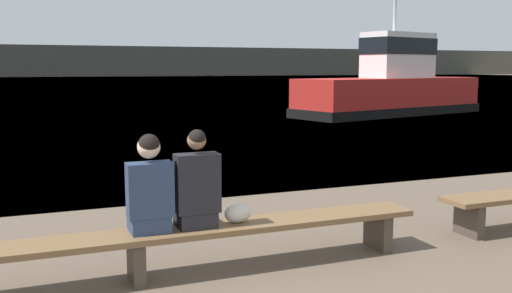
{
  "coord_description": "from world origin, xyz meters",
  "views": [
    {
      "loc": [
        -1.39,
        -2.3,
        2.1
      ],
      "look_at": [
        1.99,
        6.15,
        0.83
      ],
      "focal_mm": 40.0,
      "sensor_mm": 36.0,
      "label": 1
    }
  ],
  "objects": [
    {
      "name": "tugboat_red",
      "position": [
        13.74,
        19.18,
        1.14
      ],
      "size": [
        10.07,
        5.08,
        6.21
      ],
      "rotation": [
        0.0,
        0.0,
        1.83
      ],
      "color": "red",
      "rests_on": "water_surface"
    },
    {
      "name": "person_left",
      "position": [
        -0.34,
        3.15,
        0.92
      ],
      "size": [
        0.44,
        0.39,
        0.99
      ],
      "color": "navy",
      "rests_on": "bench_main"
    },
    {
      "name": "bench_main",
      "position": [
        -0.49,
        3.15,
        0.39
      ],
      "size": [
        6.21,
        0.51,
        0.48
      ],
      "color": "brown",
      "rests_on": "ground"
    },
    {
      "name": "far_shoreline",
      "position": [
        0.0,
        137.27,
        3.46
      ],
      "size": [
        600.0,
        12.0,
        6.92
      ],
      "primitive_type": "cube",
      "color": "#4C4C42",
      "rests_on": "ground"
    },
    {
      "name": "person_right",
      "position": [
        0.14,
        3.15,
        0.91
      ],
      "size": [
        0.44,
        0.38,
        1.01
      ],
      "color": "black",
      "rests_on": "bench_main"
    },
    {
      "name": "water_surface",
      "position": [
        0.0,
        126.3,
        0.0
      ],
      "size": [
        240.0,
        240.0,
        0.0
      ],
      "primitive_type": "plane",
      "color": "teal",
      "rests_on": "ground"
    },
    {
      "name": "shopping_bag",
      "position": [
        0.59,
        3.17,
        0.59
      ],
      "size": [
        0.29,
        0.16,
        0.21
      ],
      "color": "beige",
      "rests_on": "bench_main"
    }
  ]
}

